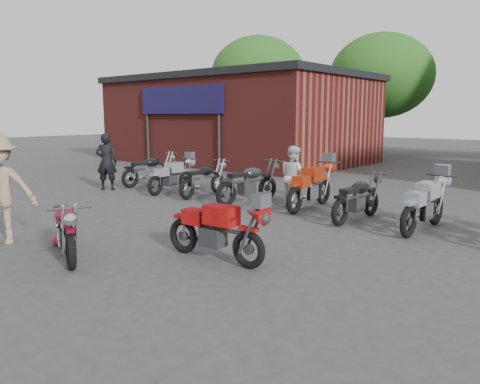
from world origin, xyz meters
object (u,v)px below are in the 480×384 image
Objects in this scene: sportbike at (216,227)px; row_bike_3 at (249,181)px; person_light at (294,176)px; row_bike_4 at (311,184)px; row_bike_6 at (424,202)px; row_bike_1 at (172,175)px; row_bike_2 at (204,177)px; vintage_motorcycle at (65,225)px; person_dark at (106,162)px; helmet at (58,240)px; row_bike_0 at (150,168)px; row_bike_5 at (358,196)px.

sportbike is 5.10m from row_bike_3.
row_bike_3 is at bearing 41.33° from person_light.
row_bike_4 is 1.05× the size of row_bike_6.
row_bike_1 is at bearing 100.03° from row_bike_3.
row_bike_2 is 0.91× the size of row_bike_3.
person_dark reaches higher than vintage_motorcycle.
row_bike_1 is (-4.11, -0.46, -0.24)m from person_light.
person_dark is 0.94× the size of row_bike_2.
helmet is 0.12× the size of row_bike_1.
row_bike_0 is at bearing 155.58° from vintage_motorcycle.
person_light is 0.83× the size of row_bike_1.
row_bike_4 reaches higher than row_bike_3.
row_bike_3 is 1.03× the size of row_bike_6.
row_bike_5 reaches higher than row_bike_2.
helmet is at bearing -167.78° from row_bike_2.
helmet is 0.13× the size of person_dark.
person_dark reaches higher than row_bike_6.
sportbike is at bearing -138.42° from row_bike_2.
row_bike_2 is 0.99× the size of row_bike_5.
person_dark is 0.84× the size of row_bike_4.
helmet is 5.96m from person_light.
vintage_motorcycle is 0.95× the size of row_bike_6.
person_dark is 5.00m from row_bike_3.
helmet is 0.11× the size of row_bike_4.
row_bike_3 is at bearing 154.56° from person_dark.
vintage_motorcycle is at bearing -146.05° from sportbike.
row_bike_0 is 1.71m from row_bike_1.
row_bike_6 is at bearing -95.41° from row_bike_2.
helmet is 0.11× the size of row_bike_3.
vintage_motorcycle is 6.85m from row_bike_6.
person_light is at bearing 80.23° from row_bike_5.
person_dark is (-5.65, 4.68, 0.33)m from vintage_motorcycle.
row_bike_1 is (1.97, 0.95, -0.35)m from person_dark.
row_bike_6 is at bearing 147.95° from person_dark.
person_light is (1.25, 5.79, 0.68)m from helmet.
row_bike_3 is (-1.20, -0.33, -0.18)m from person_light.
row_bike_4 is at bearing 74.41° from row_bike_5.
row_bike_0 is at bearing 86.15° from row_bike_4.
row_bike_4 is (6.55, 1.47, -0.27)m from person_dark.
row_bike_3 reaches higher than vintage_motorcycle.
person_light is at bearing -67.00° from row_bike_3.
row_bike_6 is at bearing -83.75° from row_bike_3.
person_dark reaches higher than row_bike_5.
helmet is 6.26m from row_bike_5.
row_bike_0 is (-5.32, 6.12, 0.02)m from vintage_motorcycle.
row_bike_6 is (4.70, 5.35, 0.49)m from helmet.
person_light reaches higher than row_bike_0.
helmet is at bearing -175.20° from vintage_motorcycle.
row_bike_6 reaches higher than row_bike_0.
vintage_motorcycle is 0.96× the size of row_bike_0.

